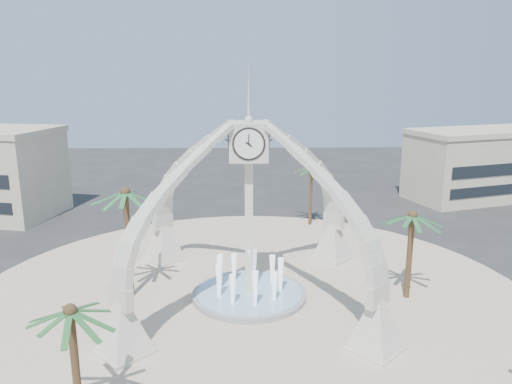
{
  "coord_description": "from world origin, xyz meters",
  "views": [
    {
      "loc": [
        -0.2,
        -32.31,
        15.53
      ],
      "look_at": [
        0.52,
        2.0,
        7.15
      ],
      "focal_mm": 35.0,
      "sensor_mm": 36.0,
      "label": 1
    }
  ],
  "objects_px": {
    "fountain": "(249,294)",
    "palm_south": "(70,313)",
    "palm_west": "(125,194)",
    "palm_north": "(311,169)",
    "clock_tower": "(249,209)",
    "palm_east": "(412,216)"
  },
  "relations": [
    {
      "from": "palm_west",
      "to": "palm_north",
      "type": "relative_size",
      "value": 1.25
    },
    {
      "from": "palm_north",
      "to": "fountain",
      "type": "bearing_deg",
      "value": -110.79
    },
    {
      "from": "clock_tower",
      "to": "palm_north",
      "type": "relative_size",
      "value": 2.66
    },
    {
      "from": "palm_south",
      "to": "clock_tower",
      "type": "bearing_deg",
      "value": 59.43
    },
    {
      "from": "palm_north",
      "to": "clock_tower",
      "type": "bearing_deg",
      "value": -110.79
    },
    {
      "from": "palm_north",
      "to": "palm_west",
      "type": "bearing_deg",
      "value": -131.78
    },
    {
      "from": "palm_west",
      "to": "fountain",
      "type": "bearing_deg",
      "value": -2.59
    },
    {
      "from": "palm_east",
      "to": "clock_tower",
      "type": "bearing_deg",
      "value": 178.65
    },
    {
      "from": "clock_tower",
      "to": "palm_north",
      "type": "bearing_deg",
      "value": 69.21
    },
    {
      "from": "clock_tower",
      "to": "fountain",
      "type": "xyz_separation_m",
      "value": [
        0.0,
        0.0,
        -6.2
      ]
    },
    {
      "from": "clock_tower",
      "to": "palm_south",
      "type": "distance_m",
      "value": 15.05
    },
    {
      "from": "palm_west",
      "to": "palm_north",
      "type": "xyz_separation_m",
      "value": [
        14.7,
        16.45,
        -1.52
      ]
    },
    {
      "from": "palm_north",
      "to": "palm_south",
      "type": "bearing_deg",
      "value": -115.24
    },
    {
      "from": "palm_west",
      "to": "clock_tower",
      "type": "bearing_deg",
      "value": -2.59
    },
    {
      "from": "palm_north",
      "to": "palm_south",
      "type": "distance_m",
      "value": 32.91
    },
    {
      "from": "palm_east",
      "to": "palm_north",
      "type": "height_order",
      "value": "palm_east"
    },
    {
      "from": "fountain",
      "to": "palm_north",
      "type": "distance_m",
      "value": 18.86
    },
    {
      "from": "clock_tower",
      "to": "palm_east",
      "type": "xyz_separation_m",
      "value": [
        11.04,
        -0.26,
        -0.53
      ]
    },
    {
      "from": "fountain",
      "to": "palm_south",
      "type": "distance_m",
      "value": 15.94
    },
    {
      "from": "clock_tower",
      "to": "palm_north",
      "type": "xyz_separation_m",
      "value": [
        6.39,
        16.83,
        -0.56
      ]
    },
    {
      "from": "fountain",
      "to": "palm_north",
      "type": "relative_size",
      "value": 1.19
    },
    {
      "from": "fountain",
      "to": "palm_north",
      "type": "bearing_deg",
      "value": 69.21
    }
  ]
}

